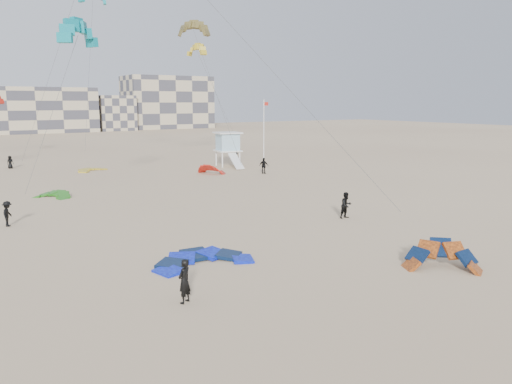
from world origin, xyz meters
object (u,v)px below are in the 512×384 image
kite_ground_orange (442,269)px  kite_ground_blue (203,263)px  kitesurfer_main (184,281)px  lifeguard_tower_near (228,149)px

kite_ground_orange → kite_ground_blue: bearing=-172.9°
kite_ground_orange → kitesurfer_main: 12.92m
kite_ground_orange → lifeguard_tower_near: (10.51, 40.91, 2.16)m
kitesurfer_main → lifeguard_tower_near: lifeguard_tower_near is taller
kite_ground_orange → lifeguard_tower_near: 42.29m
kite_ground_blue → kite_ground_orange: (9.68, -7.04, 0.00)m
kitesurfer_main → lifeguard_tower_near: (23.08, 38.07, 1.23)m
kite_ground_blue → kite_ground_orange: size_ratio=1.40×
kite_ground_blue → lifeguard_tower_near: bearing=62.7°
kite_ground_orange → lifeguard_tower_near: size_ratio=0.56×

